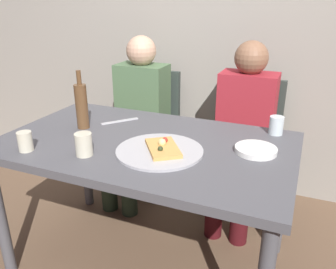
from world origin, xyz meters
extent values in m
plane|color=brown|center=(0.00, 0.00, 0.00)|extent=(8.00, 8.00, 0.00)
cube|color=gray|center=(0.00, 1.13, 1.30)|extent=(6.00, 0.10, 2.60)
cube|color=#4C4C51|center=(0.00, 0.00, 0.73)|extent=(1.44, 0.86, 0.04)
cylinder|color=#4C4C51|center=(-0.66, -0.37, 0.35)|extent=(0.06, 0.06, 0.71)
cylinder|color=#4C4C51|center=(-0.66, 0.37, 0.35)|extent=(0.06, 0.06, 0.71)
cylinder|color=#4C4C51|center=(0.66, 0.37, 0.35)|extent=(0.06, 0.06, 0.71)
cylinder|color=#ADADB2|center=(0.12, -0.09, 0.75)|extent=(0.40, 0.40, 0.01)
cube|color=tan|center=(0.13, -0.09, 0.77)|extent=(0.23, 0.25, 0.02)
sphere|color=#EAD184|center=(0.12, -0.07, 0.79)|extent=(0.04, 0.04, 0.04)
sphere|color=#2D381E|center=(0.14, -0.13, 0.79)|extent=(0.02, 0.02, 0.02)
sphere|color=#B22D23|center=(0.12, -0.03, 0.79)|extent=(0.03, 0.03, 0.03)
cylinder|color=brown|center=(-0.40, 0.04, 0.87)|extent=(0.07, 0.07, 0.24)
cylinder|color=brown|center=(-0.40, 0.04, 1.03)|extent=(0.02, 0.02, 0.08)
cylinder|color=beige|center=(-0.46, -0.31, 0.79)|extent=(0.07, 0.07, 0.09)
cylinder|color=beige|center=(-0.18, -0.25, 0.80)|extent=(0.08, 0.08, 0.10)
cylinder|color=silver|center=(0.58, 0.35, 0.80)|extent=(0.07, 0.07, 0.09)
cylinder|color=white|center=(0.53, 0.08, 0.76)|extent=(0.19, 0.19, 0.02)
cube|color=#B7B7BC|center=(-0.26, 0.20, 0.75)|extent=(0.16, 0.18, 0.01)
cube|color=#2D3833|center=(-0.40, 0.75, 0.45)|extent=(0.44, 0.44, 0.05)
cube|color=#2D3833|center=(-0.40, 0.95, 0.68)|extent=(0.44, 0.04, 0.45)
cylinder|color=#2D3833|center=(-0.21, 0.56, 0.21)|extent=(0.04, 0.04, 0.42)
cylinder|color=#2D3833|center=(-0.59, 0.56, 0.21)|extent=(0.04, 0.04, 0.42)
cylinder|color=#2D3833|center=(-0.21, 0.94, 0.21)|extent=(0.04, 0.04, 0.42)
cylinder|color=#2D3833|center=(-0.59, 0.94, 0.21)|extent=(0.04, 0.04, 0.42)
cube|color=#2D3833|center=(0.36, 0.75, 0.45)|extent=(0.44, 0.44, 0.05)
cube|color=#2D3833|center=(0.36, 0.95, 0.68)|extent=(0.44, 0.04, 0.45)
cylinder|color=#2D3833|center=(0.55, 0.56, 0.21)|extent=(0.04, 0.04, 0.42)
cylinder|color=#2D3833|center=(0.17, 0.56, 0.21)|extent=(0.04, 0.04, 0.42)
cylinder|color=#2D3833|center=(0.55, 0.94, 0.21)|extent=(0.04, 0.04, 0.42)
cylinder|color=#2D3833|center=(0.17, 0.94, 0.21)|extent=(0.04, 0.04, 0.42)
cube|color=#4C6B47|center=(-0.40, 0.77, 0.71)|extent=(0.36, 0.22, 0.52)
sphere|color=tan|center=(-0.40, 0.77, 1.06)|extent=(0.21, 0.21, 0.21)
cylinder|color=black|center=(-0.32, 0.57, 0.45)|extent=(0.12, 0.40, 0.12)
cylinder|color=black|center=(-0.48, 0.57, 0.45)|extent=(0.12, 0.40, 0.12)
cylinder|color=black|center=(-0.32, 0.37, 0.23)|extent=(0.11, 0.11, 0.45)
cylinder|color=black|center=(-0.48, 0.37, 0.23)|extent=(0.11, 0.11, 0.45)
cube|color=maroon|center=(0.36, 0.77, 0.71)|extent=(0.36, 0.22, 0.52)
sphere|color=brown|center=(0.36, 0.77, 1.06)|extent=(0.21, 0.21, 0.21)
cylinder|color=#3F0E12|center=(0.44, 0.57, 0.45)|extent=(0.12, 0.40, 0.12)
cylinder|color=#3F0E12|center=(0.28, 0.57, 0.45)|extent=(0.12, 0.40, 0.12)
cylinder|color=#3F0E12|center=(0.44, 0.37, 0.23)|extent=(0.11, 0.11, 0.45)
cylinder|color=#3F0E12|center=(0.28, 0.37, 0.23)|extent=(0.11, 0.11, 0.45)
camera|label=1|loc=(0.71, -1.39, 1.41)|focal=36.48mm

